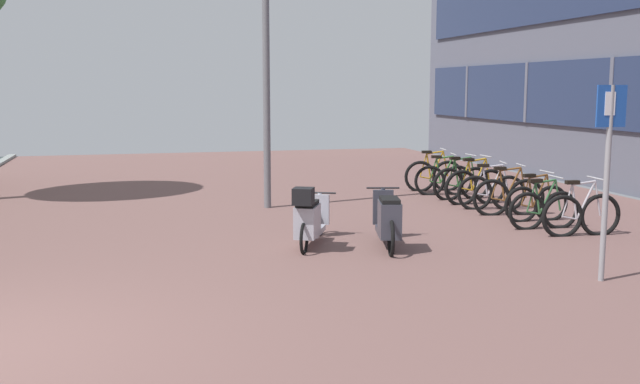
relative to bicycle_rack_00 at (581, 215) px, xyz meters
The scene contains 14 objects.
ground 7.84m from the bicycle_rack_00, 155.77° to the right, with size 21.00×40.00×0.13m.
bicycle_rack_00 is the anchor object (origin of this frame).
bicycle_rack_01 0.72m from the bicycle_rack_00, 111.73° to the left, with size 1.28×0.48×0.92m.
bicycle_rack_02 1.34m from the bicycle_rack_00, 90.13° to the left, with size 1.26×0.48×0.92m.
bicycle_rack_03 2.02m from the bicycle_rack_00, 95.08° to the left, with size 1.37×0.48×0.99m.
bicycle_rack_04 2.69m from the bicycle_rack_00, 93.81° to the left, with size 1.34×0.47×0.97m.
bicycle_rack_05 3.36m from the bicycle_rack_00, 93.09° to the left, with size 1.40×0.48×1.03m.
bicycle_rack_06 4.02m from the bicycle_rack_00, 92.50° to the left, with size 1.36×0.48×0.99m.
bicycle_rack_07 4.70m from the bicycle_rack_00, 93.52° to the left, with size 1.31×0.48×0.96m.
bicycle_rack_08 5.37m from the bicycle_rack_00, 92.50° to the left, with size 1.39×0.48×1.01m.
scooter_near 4.44m from the bicycle_rack_00, behind, with size 0.98×1.65×0.98m.
scooter_mid 3.32m from the bicycle_rack_00, behind, with size 0.71×1.80×0.84m.
parking_sign 3.06m from the bicycle_rack_00, 119.18° to the right, with size 0.40×0.07×2.40m.
lamp_post 6.56m from the bicycle_rack_00, 137.74° to the left, with size 0.20×0.52×5.70m.
Camera 1 is at (1.64, -6.82, 2.37)m, focal length 40.73 mm.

